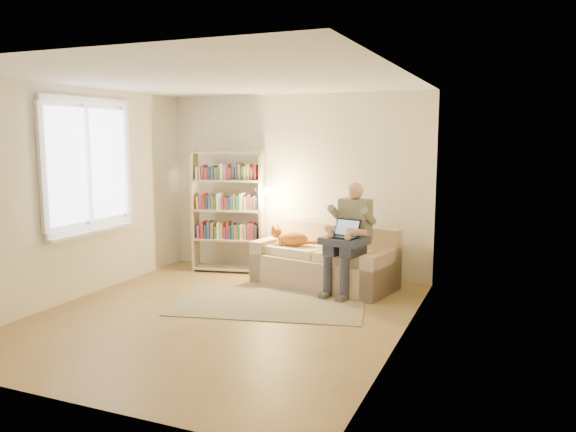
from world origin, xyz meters
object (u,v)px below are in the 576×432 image
at_px(laptop, 345,233).
at_px(bookshelf, 228,205).
at_px(person, 350,232).
at_px(cat, 292,238).
at_px(sofa, 325,264).

relative_size(laptop, bookshelf, 0.22).
xyz_separation_m(person, cat, (-0.88, 0.22, -0.18)).
bearing_deg(cat, laptop, -9.88).
distance_m(sofa, bookshelf, 1.72).
relative_size(person, laptop, 3.64).
relative_size(sofa, cat, 2.98).
distance_m(person, bookshelf, 2.02).
bearing_deg(person, sofa, 161.85).
height_order(cat, laptop, laptop).
bearing_deg(cat, bookshelf, -177.56).
bearing_deg(cat, sofa, 14.75).
xyz_separation_m(cat, laptop, (0.86, -0.34, 0.19)).
distance_m(sofa, cat, 0.57).
bearing_deg(laptop, person, 89.86).
distance_m(laptop, bookshelf, 2.03).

